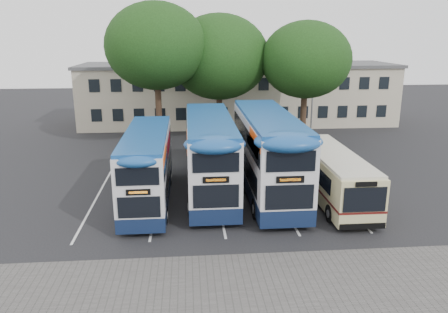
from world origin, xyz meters
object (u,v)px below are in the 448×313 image
at_px(bus_dd_right, 267,150).
at_px(bus_single, 332,172).
at_px(tree_right, 306,60).
at_px(bus_dd_mid, 210,152).
at_px(tree_left, 156,46).
at_px(lamp_post, 314,81).
at_px(bus_dd_left, 147,164).
at_px(tree_mid, 219,57).

distance_m(bus_dd_right, bus_single, 3.87).
relative_size(tree_right, bus_dd_mid, 0.94).
height_order(tree_left, tree_right, tree_left).
bearing_deg(tree_left, tree_right, 0.93).
xyz_separation_m(tree_left, tree_right, (12.06, 0.19, -1.12)).
bearing_deg(bus_dd_right, lamp_post, 64.96).
bearing_deg(tree_right, bus_dd_left, -134.62).
height_order(lamp_post, tree_right, tree_right).
height_order(tree_left, bus_dd_left, tree_left).
bearing_deg(bus_dd_mid, bus_dd_right, -6.00).
bearing_deg(bus_dd_mid, tree_mid, 83.30).
distance_m(tree_mid, tree_right, 7.27).
relative_size(bus_dd_left, bus_single, 1.04).
distance_m(bus_dd_mid, bus_single, 7.11).
distance_m(tree_right, bus_dd_left, 17.80).
xyz_separation_m(tree_left, bus_dd_mid, (3.56, -10.82, -5.73)).
bearing_deg(bus_dd_right, tree_left, 121.78).
distance_m(tree_left, bus_single, 17.55).
relative_size(tree_mid, bus_dd_mid, 1.00).
distance_m(tree_left, tree_mid, 5.69).
relative_size(bus_dd_right, bus_single, 1.22).
relative_size(tree_mid, bus_single, 1.17).
distance_m(tree_left, bus_dd_mid, 12.75).
bearing_deg(bus_dd_mid, tree_right, 52.36).
distance_m(tree_left, bus_dd_right, 14.30).
bearing_deg(bus_dd_right, bus_dd_mid, 174.00).
distance_m(tree_right, bus_dd_right, 13.26).
bearing_deg(bus_single, bus_dd_right, 159.89).
bearing_deg(tree_left, lamp_post, 13.66).
xyz_separation_m(bus_dd_left, bus_dd_right, (6.89, 0.81, 0.40)).
bearing_deg(lamp_post, tree_left, -166.34).
xyz_separation_m(tree_left, bus_dd_right, (6.93, -11.18, -5.61)).
bearing_deg(bus_dd_left, tree_left, 90.17).
bearing_deg(bus_dd_right, tree_right, 65.70).
bearing_deg(bus_single, tree_mid, 109.77).
height_order(bus_dd_mid, bus_single, bus_dd_mid).
bearing_deg(bus_dd_mid, tree_left, 108.22).
height_order(lamp_post, bus_dd_left, lamp_post).
distance_m(tree_mid, bus_dd_mid, 14.07).
height_order(tree_mid, tree_right, tree_mid).
bearing_deg(tree_mid, tree_left, -155.55).
relative_size(lamp_post, bus_dd_left, 0.94).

